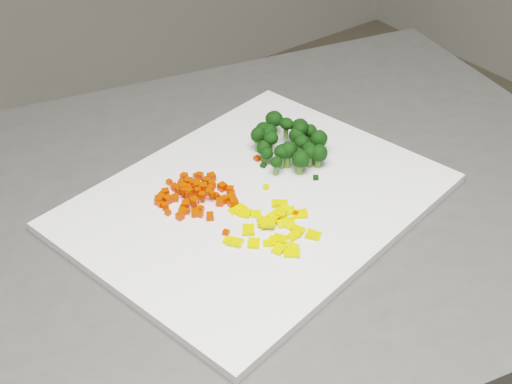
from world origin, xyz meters
TOP-DOWN VIEW (x-y plane):
  - cutting_board at (-0.14, 0.19)m, footprint 0.54×0.46m
  - carrot_pile at (-0.20, 0.24)m, footprint 0.11×0.11m
  - pepper_pile at (-0.16, 0.13)m, footprint 0.12×0.12m
  - broccoli_pile at (-0.04, 0.25)m, footprint 0.13×0.13m
  - carrot_cube_0 at (-0.20, 0.27)m, footprint 0.01×0.01m
  - carrot_cube_1 at (-0.24, 0.22)m, footprint 0.01×0.01m
  - carrot_cube_2 at (-0.23, 0.25)m, footprint 0.01×0.01m
  - carrot_cube_3 at (-0.17, 0.19)m, footprint 0.01×0.01m
  - carrot_cube_4 at (-0.16, 0.22)m, footprint 0.01×0.01m
  - carrot_cube_5 at (-0.20, 0.26)m, footprint 0.01×0.01m
  - carrot_cube_6 at (-0.20, 0.24)m, footprint 0.01×0.01m
  - carrot_cube_7 at (-0.23, 0.27)m, footprint 0.01×0.01m
  - carrot_cube_8 at (-0.19, 0.22)m, footprint 0.01×0.01m
  - carrot_cube_9 at (-0.22, 0.23)m, footprint 0.01×0.01m
  - carrot_cube_10 at (-0.22, 0.22)m, footprint 0.01×0.01m
  - carrot_cube_11 at (-0.22, 0.27)m, footprint 0.01×0.01m
  - carrot_cube_12 at (-0.16, 0.23)m, footprint 0.01×0.01m
  - carrot_cube_13 at (-0.24, 0.25)m, footprint 0.01×0.01m
  - carrot_cube_14 at (-0.22, 0.26)m, footprint 0.01×0.01m
  - carrot_cube_15 at (-0.17, 0.25)m, footprint 0.01×0.01m
  - carrot_cube_16 at (-0.20, 0.25)m, footprint 0.01×0.01m
  - carrot_cube_17 at (-0.18, 0.21)m, footprint 0.01×0.01m
  - carrot_cube_18 at (-0.24, 0.22)m, footprint 0.01×0.01m
  - carrot_cube_19 at (-0.19, 0.29)m, footprint 0.01×0.01m
  - carrot_cube_20 at (-0.20, 0.25)m, footprint 0.01×0.01m
  - carrot_cube_21 at (-0.25, 0.21)m, footprint 0.01×0.01m
  - carrot_cube_22 at (-0.23, 0.25)m, footprint 0.01×0.01m
  - carrot_cube_23 at (-0.20, 0.25)m, footprint 0.01×0.01m
  - carrot_cube_24 at (-0.21, 0.25)m, footprint 0.01×0.01m
  - carrot_cube_25 at (-0.19, 0.24)m, footprint 0.01×0.01m
  - carrot_cube_26 at (-0.17, 0.21)m, footprint 0.01×0.01m
  - carrot_cube_27 at (-0.23, 0.23)m, footprint 0.01×0.01m
  - carrot_cube_28 at (-0.21, 0.21)m, footprint 0.01×0.01m
  - carrot_cube_29 at (-0.22, 0.28)m, footprint 0.01×0.01m
  - carrot_cube_30 at (-0.19, 0.24)m, footprint 0.01×0.01m
  - carrot_cube_31 at (-0.19, 0.29)m, footprint 0.01×0.01m
  - carrot_cube_32 at (-0.18, 0.20)m, footprint 0.01×0.01m
  - carrot_cube_33 at (-0.20, 0.28)m, footprint 0.01×0.01m
  - carrot_cube_34 at (-0.20, 0.23)m, footprint 0.01×0.01m
  - carrot_cube_35 at (-0.22, 0.24)m, footprint 0.01×0.01m
  - carrot_cube_36 at (-0.22, 0.29)m, footprint 0.01×0.01m
  - carrot_cube_37 at (-0.18, 0.24)m, footprint 0.01×0.01m
  - carrot_cube_38 at (-0.19, 0.24)m, footprint 0.01×0.01m
  - carrot_cube_39 at (-0.25, 0.26)m, footprint 0.01×0.01m
  - carrot_cube_40 at (-0.19, 0.21)m, footprint 0.01×0.01m
  - carrot_cube_41 at (-0.25, 0.24)m, footprint 0.01×0.01m
  - carrot_cube_42 at (-0.18, 0.28)m, footprint 0.01×0.01m
  - carrot_cube_43 at (-0.19, 0.23)m, footprint 0.01×0.01m
  - carrot_cube_44 at (-0.21, 0.25)m, footprint 0.01×0.01m
  - carrot_cube_45 at (-0.18, 0.22)m, footprint 0.01×0.01m
  - carrot_cube_46 at (-0.22, 0.22)m, footprint 0.01×0.01m
  - carrot_cube_47 at (-0.21, 0.25)m, footprint 0.01×0.01m
  - carrot_cube_48 at (-0.21, 0.24)m, footprint 0.01×0.01m
  - carrot_cube_49 at (-0.25, 0.25)m, footprint 0.01×0.01m
  - carrot_cube_50 at (-0.21, 0.24)m, footprint 0.01×0.01m
  - carrot_cube_51 at (-0.19, 0.26)m, footprint 0.01×0.01m
  - carrot_cube_52 at (-0.23, 0.21)m, footprint 0.01×0.01m
  - carrot_cube_53 at (-0.17, 0.21)m, footprint 0.01×0.01m
  - carrot_cube_54 at (-0.17, 0.26)m, footprint 0.01×0.01m
  - carrot_cube_55 at (-0.21, 0.24)m, footprint 0.01×0.01m
  - carrot_cube_56 at (-0.22, 0.25)m, footprint 0.01×0.01m
  - carrot_cube_57 at (-0.16, 0.22)m, footprint 0.01×0.01m
  - carrot_cube_58 at (-0.25, 0.23)m, footprint 0.01×0.01m
  - carrot_cube_59 at (-0.18, 0.23)m, footprint 0.01×0.01m
  - carrot_cube_60 at (-0.25, 0.26)m, footprint 0.01×0.01m
  - carrot_cube_61 at (-0.24, 0.27)m, footprint 0.01×0.01m
  - carrot_cube_62 at (-0.22, 0.21)m, footprint 0.01×0.01m
  - carrot_cube_63 at (-0.16, 0.26)m, footprint 0.01×0.01m
  - carrot_cube_64 at (-0.22, 0.20)m, footprint 0.01×0.01m
  - carrot_cube_65 at (-0.17, 0.27)m, footprint 0.01×0.01m
  - carrot_cube_66 at (-0.18, 0.19)m, footprint 0.01×0.01m
  - carrot_cube_67 at (-0.23, 0.22)m, footprint 0.01×0.01m
  - carrot_cube_68 at (-0.23, 0.23)m, footprint 0.01×0.01m
  - carrot_cube_69 at (-0.21, 0.19)m, footprint 0.01×0.01m
  - carrot_cube_70 at (-0.19, 0.27)m, footprint 0.01×0.01m
  - pepper_chunk_0 at (-0.16, 0.13)m, footprint 0.03×0.03m
  - pepper_chunk_1 at (-0.12, 0.14)m, footprint 0.03×0.02m
  - pepper_chunk_2 at (-0.17, 0.18)m, footprint 0.02×0.02m
  - pepper_chunk_3 at (-0.19, 0.14)m, footprint 0.02×0.03m
  - pepper_chunk_4 at (-0.14, 0.12)m, footprint 0.02×0.02m
  - pepper_chunk_5 at (-0.15, 0.10)m, footprint 0.02×0.01m
  - pepper_chunk_6 at (-0.13, 0.14)m, footprint 0.02×0.02m
  - pepper_chunk_7 at (-0.20, 0.12)m, footprint 0.02×0.02m
  - pepper_chunk_8 at (-0.22, 0.14)m, footprint 0.02×0.02m
  - pepper_chunk_9 at (-0.14, 0.14)m, footprint 0.02×0.02m
  - pepper_chunk_10 at (-0.17, 0.08)m, footprint 0.02×0.02m
  - pepper_chunk_11 at (-0.18, 0.10)m, footprint 0.02×0.02m
  - pepper_chunk_12 at (-0.18, 0.10)m, footprint 0.02×0.02m
  - pepper_chunk_13 at (-0.17, 0.18)m, footprint 0.02×0.02m
  - pepper_chunk_14 at (-0.17, 0.17)m, footprint 0.02×0.02m
  - pepper_chunk_15 at (-0.17, 0.10)m, footprint 0.02×0.02m
  - pepper_chunk_16 at (-0.11, 0.13)m, footprint 0.03×0.03m
  - pepper_chunk_17 at (-0.14, 0.12)m, footprint 0.02×0.02m
  - pepper_chunk_18 at (-0.16, 0.16)m, footprint 0.02×0.02m
  - pepper_chunk_19 at (-0.17, 0.07)m, footprint 0.02×0.02m
  - pepper_chunk_20 at (-0.16, 0.13)m, footprint 0.02×0.02m
  - pepper_chunk_21 at (-0.14, 0.10)m, footprint 0.02×0.02m
  - pepper_chunk_22 at (-0.18, 0.18)m, footprint 0.02×0.01m
  - pepper_chunk_23 at (-0.12, 0.16)m, footprint 0.03×0.02m
  - pepper_chunk_24 at (-0.15, 0.14)m, footprint 0.02×0.02m
  - pepper_chunk_25 at (-0.13, 0.08)m, footprint 0.02×0.02m
  - pepper_chunk_26 at (-0.14, 0.11)m, footprint 0.01×0.02m
  - pepper_chunk_27 at (-0.18, 0.09)m, footprint 0.02×0.02m
  - pepper_chunk_28 at (-0.22, 0.13)m, footprint 0.02×0.02m
  - broccoli_floret_0 at (-0.06, 0.23)m, footprint 0.03×0.03m
  - broccoli_floret_1 at (-0.03, 0.21)m, footprint 0.03×0.03m
  - broccoli_floret_2 at (-0.01, 0.25)m, footprint 0.03×0.03m
  - broccoli_floret_3 at (-0.05, 0.20)m, footprint 0.04×0.04m
  - broccoli_floret_4 at (-0.07, 0.26)m, footprint 0.03×0.03m
  - broccoli_floret_5 at (-0.06, 0.28)m, footprint 0.02×0.02m
  - broccoli_floret_6 at (-0.07, 0.28)m, footprint 0.03×0.03m
  - broccoli_floret_7 at (0.01, 0.23)m, footprint 0.03×0.03m
  - broccoli_floret_8 at (-0.05, 0.29)m, footprint 0.03×0.03m
  - broccoli_floret_9 at (-0.08, 0.25)m, footprint 0.03×0.03m
  - broccoli_floret_10 at (-0.02, 0.22)m, footprint 0.03×0.03m
  - broccoli_floret_11 at (-0.07, 0.23)m, footprint 0.02×0.02m
  - broccoli_floret_12 at (-0.02, 0.31)m, footprint 0.04×0.04m
  - broccoli_floret_13 at (-0.02, 0.20)m, footprint 0.04×0.04m
  - broccoli_floret_14 at (0.01, 0.25)m, footprint 0.03×0.03m
  - broccoli_floret_15 at (-0.06, 0.26)m, footprint 0.03×0.03m
  - broccoli_floret_16 at (-0.02, 0.23)m, footprint 0.03×0.03m
  - broccoli_floret_17 at (-0.01, 0.26)m, footprint 0.04×0.04m
  - broccoli_floret_18 at (-0.00, 0.22)m, footprint 0.04×0.04m
  - broccoli_floret_19 at (-0.05, 0.28)m, footprint 0.03×0.03m
  - broccoli_floret_20 at (-0.02, 0.25)m, footprint 0.03×0.03m
  - broccoli_floret_21 at (-0.02, 0.27)m, footprint 0.03×0.03m
  - broccoli_floret_22 at (-0.08, 0.22)m, footprint 0.02×0.02m
  - broccoli_floret_23 at (-0.06, 0.22)m, footprint 0.04×0.04m
  - broccoli_floret_24 at (-0.05, 0.28)m, footprint 0.03×0.03m
  - stray_bit_0 at (-0.04, 0.18)m, footprint 0.01×0.01m
  - stray_bit_1 at (-0.17, 0.24)m, footprint 0.01×0.01m
  - stray_bit_2 at (-0.21, 0.15)m, footprint 0.01×0.01m
  - stray_bit_3 at (-0.16, 0.15)m, footprint 0.01×0.01m
  - stray_bit_4 at (-0.22, 0.21)m, footprint 0.01×0.01m
  - stray_bit_5 at (-0.09, 0.24)m, footprint 0.01×0.01m
  - stray_bit_6 at (-0.05, 0.24)m, footprint 0.01×0.01m
  - stray_bit_7 at (-0.08, 0.26)m, footprint 0.01×0.01m
  - stray_bit_8 at (-0.12, 0.13)m, footprint 0.01×0.01m
  - stray_bit_9 at (-0.11, 0.20)m, footprint 0.01×0.01m

SIDE VIEW (x-z plane):
  - cutting_board at x=-0.14m, z-range 0.90..0.91m
  - pepper_chunk_18 at x=-0.16m, z-range 0.91..0.92m
  - pepper_chunk_17 at x=-0.14m, z-range 0.91..0.92m
  - pepper_chunk_16 at x=-0.11m, z-range 0.91..0.92m
  - pepper_chunk_22 at x=-0.18m, z-range 0.91..0.92m
  - stray_bit_4 at x=-0.22m, z-range 0.91..0.92m
  - pepper_chunk_1 at x=-0.12m, z-range 0.91..0.92m
  - pepper_chunk_11 at x=-0.18m, z-range 0.91..0.92m
  - pepper_chunk_2 at x=-0.17m, z-range 0.91..0.92m
  - pepper_chunk_15 at x=-0.17m, z-range 0.91..0.92m
  - pepper_chunk_25 at x=-0.13m, z-range 0.91..0.92m
  - pepper_chunk_26 at x=-0.14m, z-range 0.91..0.92m
  - pepper_chunk_8 at x=-0.22m, z-range 0.91..0.92m
  - pepper_chunk_14 at x=-0.17m, z-range 0.91..0.92m
  - pepper_chunk_3 at x=-0.19m, z-range 0.91..0.92m
  - pepper_chunk_19 at x=-0.17m, z-range 0.91..0.92m
  - pepper_chunk_7 at x=-0.20m, z-range 0.91..0.92m
  - pepper_chunk_10 at x=-0.17m, z-range 0.91..0.92m
  - pepper_chunk_4 at x=-0.14m, z-range 0.91..0.92m
  - stray_bit_8 at x=-0.12m, z-range 0.91..0.92m
  - pepper_chunk_6 at x=-0.13m, z-range 0.91..0.92m
  - stray_bit_1 at x=-0.17m, z-range 0.91..0.92m
  - pepper_chunk_13 at x=-0.17m, z-range 0.91..0.92m
  - pepper_chunk_12 at x=-0.18m, z-range 0.91..0.92m
  - pepper_chunk_28 at x=-0.22m, z-range 0.91..0.92m
  - pepper_chunk_23 at x=-0.12m, z-range 0.91..0.92m
  - stray_bit_0 at x=-0.04m, z-range 0.91..0.92m
  - pepper_chunk_21 at x=-0.14m, z-range 0.91..0.92m
  - pepper_chunk_5 at x=-0.15m, z-range 0.91..0.92m
  - stray_bit_5 at x=-0.09m, z-range 0.91..0.92m
  - pepper_chunk_27 at x=-0.18m, z-range 0.91..0.92m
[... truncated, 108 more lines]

